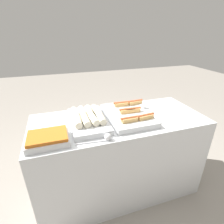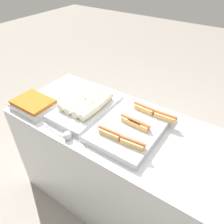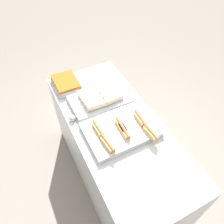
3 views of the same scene
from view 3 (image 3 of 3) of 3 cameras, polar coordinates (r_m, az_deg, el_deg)
ground_plane at (r=2.50m, az=0.77°, el=-15.97°), size 12.00×12.00×0.00m
counter at (r=2.12m, az=0.88°, el=-10.72°), size 1.61×0.69×0.87m
tray_hotdogs at (r=1.69m, az=2.45°, el=-4.64°), size 0.42×0.55×0.10m
tray_wraps at (r=1.91m, az=-2.98°, el=3.63°), size 0.31×0.52×0.11m
tray_side_front at (r=2.11m, az=-11.86°, el=7.28°), size 0.30×0.23×0.07m
serving_spoon_near at (r=1.81m, az=-10.53°, el=-1.33°), size 0.26×0.06×0.06m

